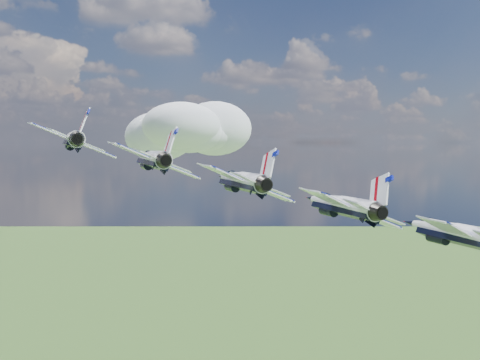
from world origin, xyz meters
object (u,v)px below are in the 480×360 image
object	(u,v)px
jet_1	(152,159)
jet_4	(452,232)
jet_3	(339,204)
jet_2	(240,180)
jet_0	(73,139)

from	to	relation	value
jet_1	jet_4	size ratio (longest dim) A/B	1.00
jet_3	jet_2	bearing A→B (deg)	139.57
jet_1	jet_2	world-z (taller)	jet_1
jet_0	jet_1	world-z (taller)	jet_0
jet_1	jet_2	distance (m)	12.24
jet_0	jet_3	xyz separation A→B (m)	(28.28, -22.23, -7.42)
jet_0	jet_3	size ratio (longest dim) A/B	1.00
jet_4	jet_3	bearing A→B (deg)	139.57
jet_0	jet_3	world-z (taller)	jet_0
jet_3	jet_4	size ratio (longest dim) A/B	1.00
jet_2	jet_0	bearing A→B (deg)	139.57
jet_1	jet_4	world-z (taller)	jet_1
jet_0	jet_1	bearing A→B (deg)	-40.43
jet_4	jet_1	bearing A→B (deg)	139.57
jet_0	jet_1	size ratio (longest dim) A/B	1.00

